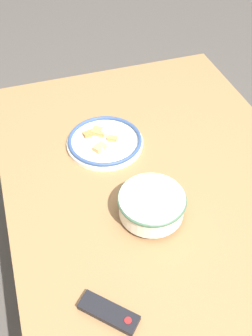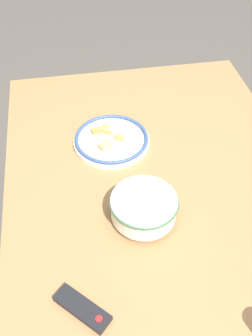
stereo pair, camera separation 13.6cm
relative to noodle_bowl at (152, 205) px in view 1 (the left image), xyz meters
The scene contains 5 objects.
ground_plane 0.76m from the noodle_bowl, 44.33° to the right, with size 8.00×8.00×0.00m, color #4C4742.
dining_table 0.17m from the noodle_bowl, 44.33° to the right, with size 1.59×1.07×0.70m.
noodle_bowl is the anchor object (origin of this frame).
food_plate 0.38m from the noodle_bowl, ahead, with size 0.29×0.29×0.05m.
tv_remote 0.36m from the noodle_bowl, 141.15° to the left, with size 0.15×0.15×0.02m.
Camera 1 is at (-0.80, 0.40, 1.72)m, focal length 42.00 mm.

